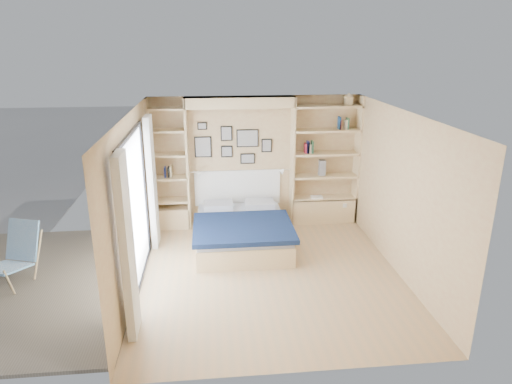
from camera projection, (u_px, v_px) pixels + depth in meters
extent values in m
plane|color=tan|center=(270.00, 274.00, 7.14)|extent=(4.50, 4.50, 0.00)
plane|color=#D4BC85|center=(255.00, 161.00, 8.87)|extent=(4.00, 0.00, 4.00)
plane|color=#D4BC85|center=(300.00, 271.00, 4.62)|extent=(4.00, 0.00, 4.00)
plane|color=#D4BC85|center=(133.00, 203.00, 6.55)|extent=(0.00, 4.50, 4.50)
plane|color=#D4BC85|center=(401.00, 194.00, 6.94)|extent=(0.00, 4.50, 4.50)
plane|color=white|center=(271.00, 114.00, 6.35)|extent=(4.50, 4.50, 0.00)
cube|color=beige|center=(188.00, 165.00, 8.58)|extent=(0.04, 0.35, 2.50)
cube|color=beige|center=(292.00, 162.00, 8.77)|extent=(0.04, 0.35, 2.50)
cube|color=beige|center=(240.00, 102.00, 8.31)|extent=(2.00, 0.35, 0.20)
cube|color=beige|center=(357.00, 160.00, 8.89)|extent=(0.04, 0.35, 2.50)
cube|color=beige|center=(151.00, 166.00, 8.51)|extent=(0.04, 0.35, 2.50)
cube|color=beige|center=(323.00, 209.00, 9.15)|extent=(1.30, 0.35, 0.50)
cube|color=beige|center=(172.00, 217.00, 8.87)|extent=(0.70, 0.35, 0.40)
cube|color=black|center=(129.00, 136.00, 6.24)|extent=(0.04, 2.08, 0.06)
cube|color=black|center=(142.00, 278.00, 6.94)|extent=(0.04, 2.08, 0.06)
cube|color=black|center=(124.00, 242.00, 5.64)|extent=(0.04, 0.06, 2.20)
cube|color=black|center=(145.00, 191.00, 7.56)|extent=(0.04, 0.06, 2.20)
cube|color=silver|center=(135.00, 212.00, 6.59)|extent=(0.01, 2.00, 2.20)
cube|color=white|center=(127.00, 248.00, 5.37)|extent=(0.10, 0.45, 2.30)
cube|color=white|center=(152.00, 183.00, 7.82)|extent=(0.10, 0.45, 2.30)
cube|color=beige|center=(324.00, 198.00, 9.07)|extent=(1.30, 0.35, 0.04)
cube|color=beige|center=(325.00, 176.00, 8.93)|extent=(1.30, 0.35, 0.04)
cube|color=beige|center=(326.00, 153.00, 8.79)|extent=(1.30, 0.35, 0.04)
cube|color=beige|center=(327.00, 130.00, 8.64)|extent=(1.30, 0.35, 0.04)
cube|color=beige|center=(328.00, 106.00, 8.50)|extent=(1.30, 0.35, 0.04)
cube|color=beige|center=(171.00, 200.00, 8.76)|extent=(0.70, 0.35, 0.04)
cube|color=beige|center=(169.00, 178.00, 8.62)|extent=(0.70, 0.35, 0.04)
cube|color=beige|center=(168.00, 155.00, 8.48)|extent=(0.70, 0.35, 0.04)
cube|color=beige|center=(167.00, 131.00, 8.34)|extent=(0.70, 0.35, 0.04)
cube|color=beige|center=(165.00, 109.00, 8.21)|extent=(0.70, 0.35, 0.04)
cube|color=beige|center=(242.00, 236.00, 8.10)|extent=(1.58, 1.97, 0.35)
cube|color=#AFB3BF|center=(242.00, 224.00, 8.03)|extent=(1.54, 1.93, 0.10)
cube|color=#0F1D3E|center=(243.00, 228.00, 7.69)|extent=(1.68, 1.38, 0.08)
cube|color=#AFB3BF|center=(218.00, 206.00, 8.61)|extent=(0.54, 0.39, 0.12)
cube|color=#AFB3BF|center=(260.00, 204.00, 8.68)|extent=(0.54, 0.39, 0.12)
cube|color=white|center=(238.00, 187.00, 8.97)|extent=(1.68, 0.04, 0.70)
cube|color=black|center=(203.00, 147.00, 8.65)|extent=(0.32, 0.02, 0.40)
cube|color=gray|center=(203.00, 147.00, 8.64)|extent=(0.28, 0.01, 0.36)
cube|color=black|center=(226.00, 133.00, 8.62)|extent=(0.22, 0.02, 0.28)
cube|color=gray|center=(226.00, 134.00, 8.61)|extent=(0.18, 0.01, 0.24)
cube|color=black|center=(227.00, 151.00, 8.73)|extent=(0.22, 0.02, 0.22)
cube|color=gray|center=(227.00, 152.00, 8.72)|extent=(0.18, 0.01, 0.18)
cube|color=black|center=(248.00, 138.00, 8.69)|extent=(0.42, 0.02, 0.34)
cube|color=gray|center=(248.00, 138.00, 8.68)|extent=(0.38, 0.01, 0.30)
cube|color=black|center=(248.00, 159.00, 8.81)|extent=(0.28, 0.02, 0.20)
cube|color=gray|center=(248.00, 159.00, 8.80)|extent=(0.24, 0.01, 0.16)
cube|color=black|center=(267.00, 145.00, 8.77)|extent=(0.20, 0.02, 0.26)
cube|color=gray|center=(267.00, 146.00, 8.76)|extent=(0.16, 0.01, 0.22)
cube|color=black|center=(202.00, 126.00, 8.53)|extent=(0.18, 0.02, 0.14)
cube|color=gray|center=(202.00, 126.00, 8.52)|extent=(0.14, 0.01, 0.10)
cylinder|color=silver|center=(195.00, 172.00, 8.56)|extent=(0.20, 0.02, 0.02)
cone|color=white|center=(201.00, 173.00, 8.58)|extent=(0.13, 0.12, 0.15)
cylinder|color=silver|center=(286.00, 170.00, 8.73)|extent=(0.20, 0.02, 0.02)
cone|color=white|center=(280.00, 171.00, 8.72)|extent=(0.13, 0.12, 0.15)
cube|color=#A82540|center=(305.00, 148.00, 8.71)|extent=(0.02, 0.15, 0.19)
cube|color=navy|center=(308.00, 147.00, 8.70)|extent=(0.03, 0.15, 0.23)
cube|color=black|center=(308.00, 147.00, 8.71)|extent=(0.03, 0.15, 0.22)
cube|color=tan|center=(310.00, 148.00, 8.72)|extent=(0.04, 0.15, 0.18)
cube|color=#285438|center=(312.00, 147.00, 8.71)|extent=(0.03, 0.15, 0.24)
cube|color=#A51E1E|center=(340.00, 124.00, 8.63)|extent=(0.02, 0.15, 0.18)
cube|color=navy|center=(339.00, 123.00, 8.62)|extent=(0.03, 0.15, 0.24)
cube|color=#BFB28C|center=(345.00, 124.00, 8.64)|extent=(0.04, 0.15, 0.18)
cube|color=#26593F|center=(347.00, 123.00, 8.64)|extent=(0.03, 0.15, 0.21)
cube|color=navy|center=(165.00, 172.00, 8.57)|extent=(0.02, 0.15, 0.20)
cube|color=black|center=(169.00, 172.00, 8.58)|extent=(0.03, 0.15, 0.20)
cube|color=#BFB28C|center=(171.00, 171.00, 8.58)|extent=(0.03, 0.15, 0.21)
cube|color=beige|center=(348.00, 101.00, 8.50)|extent=(0.13, 0.13, 0.15)
cone|color=beige|center=(349.00, 95.00, 8.47)|extent=(0.20, 0.20, 0.08)
cube|color=slate|center=(322.00, 168.00, 8.86)|extent=(0.12, 0.12, 0.30)
cube|color=white|center=(317.00, 197.00, 8.99)|extent=(0.22, 0.16, 0.03)
cube|color=#726554|center=(30.00, 286.00, 6.79)|extent=(3.20, 4.00, 0.05)
cylinder|color=tan|center=(10.00, 283.00, 6.41)|extent=(0.07, 0.15, 0.45)
cylinder|color=tan|center=(9.00, 253.00, 7.06)|extent=(0.14, 0.36, 0.74)
cylinder|color=tan|center=(38.00, 256.00, 6.96)|extent=(0.14, 0.36, 0.74)
cube|color=teal|center=(5.00, 268.00, 6.65)|extent=(0.69, 0.75, 0.16)
cube|color=teal|center=(23.00, 240.00, 6.97)|extent=(0.57, 0.39, 0.60)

